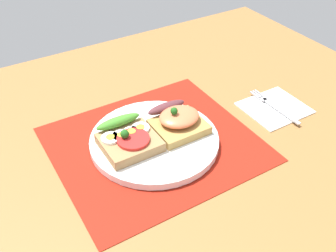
{
  "coord_description": "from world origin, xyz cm",
  "views": [
    {
      "loc": [
        -26.96,
        -49.57,
        48.64
      ],
      "look_at": [
        3.0,
        0.0,
        3.21
      ],
      "focal_mm": 41.87,
      "sensor_mm": 36.0,
      "label": 1
    }
  ],
  "objects_px": {
    "sandwich_salmon": "(178,120)",
    "napkin": "(274,107)",
    "plate": "(154,140)",
    "sandwich_egg_tomato": "(129,139)",
    "fork": "(273,105)"
  },
  "relations": [
    {
      "from": "sandwich_salmon",
      "to": "napkin",
      "type": "bearing_deg",
      "value": -8.1
    },
    {
      "from": "plate",
      "to": "sandwich_egg_tomato",
      "type": "height_order",
      "value": "sandwich_egg_tomato"
    },
    {
      "from": "sandwich_salmon",
      "to": "napkin",
      "type": "xyz_separation_m",
      "value": [
        0.22,
        -0.03,
        -0.03
      ]
    },
    {
      "from": "plate",
      "to": "fork",
      "type": "relative_size",
      "value": 1.72
    },
    {
      "from": "napkin",
      "to": "fork",
      "type": "bearing_deg",
      "value": 143.68
    },
    {
      "from": "plate",
      "to": "napkin",
      "type": "height_order",
      "value": "plate"
    },
    {
      "from": "plate",
      "to": "sandwich_egg_tomato",
      "type": "bearing_deg",
      "value": 176.46
    },
    {
      "from": "plate",
      "to": "sandwich_salmon",
      "type": "distance_m",
      "value": 0.06
    },
    {
      "from": "sandwich_egg_tomato",
      "to": "fork",
      "type": "distance_m",
      "value": 0.33
    },
    {
      "from": "sandwich_egg_tomato",
      "to": "sandwich_salmon",
      "type": "height_order",
      "value": "sandwich_salmon"
    },
    {
      "from": "sandwich_salmon",
      "to": "napkin",
      "type": "distance_m",
      "value": 0.23
    },
    {
      "from": "plate",
      "to": "sandwich_egg_tomato",
      "type": "relative_size",
      "value": 2.3
    },
    {
      "from": "sandwich_egg_tomato",
      "to": "fork",
      "type": "relative_size",
      "value": 0.75
    },
    {
      "from": "sandwich_salmon",
      "to": "napkin",
      "type": "relative_size",
      "value": 0.77
    },
    {
      "from": "sandwich_salmon",
      "to": "napkin",
      "type": "height_order",
      "value": "sandwich_salmon"
    }
  ]
}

